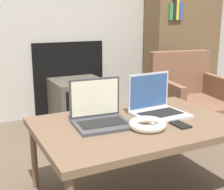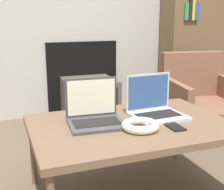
# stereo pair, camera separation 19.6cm
# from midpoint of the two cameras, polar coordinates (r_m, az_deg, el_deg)

# --- Properties ---
(table) EXTENTS (1.09, 0.73, 0.44)m
(table) POSITION_cam_midpoint_polar(r_m,az_deg,el_deg) (1.73, 1.19, -6.14)
(table) COLOR brown
(table) RESTS_ON ground_plane
(laptop_left) EXTENTS (0.31, 0.27, 0.24)m
(laptop_left) POSITION_cam_midpoint_polar(r_m,az_deg,el_deg) (1.71, -5.56, -3.59)
(laptop_left) COLOR #38383D
(laptop_left) RESTS_ON table
(laptop_right) EXTENTS (0.31, 0.27, 0.24)m
(laptop_right) POSITION_cam_midpoint_polar(r_m,az_deg,el_deg) (1.86, 5.11, -2.04)
(laptop_right) COLOR #B2B2B7
(laptop_right) RESTS_ON table
(headphones) EXTENTS (0.20, 0.20, 0.04)m
(headphones) POSITION_cam_midpoint_polar(r_m,az_deg,el_deg) (1.63, 3.08, -5.44)
(headphones) COLOR beige
(headphones) RESTS_ON table
(phone) EXTENTS (0.07, 0.15, 0.01)m
(phone) POSITION_cam_midpoint_polar(r_m,az_deg,el_deg) (1.71, 8.85, -5.30)
(phone) COLOR black
(phone) RESTS_ON table
(tv) EXTENTS (0.49, 0.49, 0.41)m
(tv) POSITION_cam_midpoint_polar(r_m,az_deg,el_deg) (3.08, -7.98, -1.00)
(tv) COLOR #4C473D
(tv) RESTS_ON ground_plane
(armchair) EXTENTS (0.70, 0.75, 0.68)m
(armchair) POSITION_cam_midpoint_polar(r_m,az_deg,el_deg) (2.95, 11.90, 0.81)
(armchair) COLOR brown
(armchair) RESTS_ON ground_plane
(bookshelf) EXTENTS (0.86, 0.32, 1.75)m
(bookshelf) POSITION_cam_midpoint_polar(r_m,az_deg,el_deg) (3.68, 11.35, 11.97)
(bookshelf) COLOR brown
(bookshelf) RESTS_ON ground_plane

